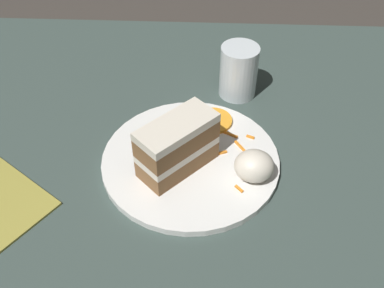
{
  "coord_description": "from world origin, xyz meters",
  "views": [
    {
      "loc": [
        -0.0,
        -0.46,
        0.56
      ],
      "look_at": [
        -0.03,
        0.04,
        0.08
      ],
      "focal_mm": 42.0,
      "sensor_mm": 36.0,
      "label": 1
    }
  ],
  "objects_px": {
    "plate": "(192,160)",
    "orange_garnish": "(215,121)",
    "cream_dollop": "(256,166)",
    "cake_slice": "(179,146)",
    "drinking_glass": "(240,74)"
  },
  "relations": [
    {
      "from": "plate",
      "to": "orange_garnish",
      "type": "distance_m",
      "value": 0.1
    },
    {
      "from": "plate",
      "to": "orange_garnish",
      "type": "height_order",
      "value": "orange_garnish"
    },
    {
      "from": "cream_dollop",
      "to": "cake_slice",
      "type": "bearing_deg",
      "value": 171.61
    },
    {
      "from": "cake_slice",
      "to": "orange_garnish",
      "type": "relative_size",
      "value": 1.95
    },
    {
      "from": "plate",
      "to": "cake_slice",
      "type": "height_order",
      "value": "cake_slice"
    },
    {
      "from": "plate",
      "to": "orange_garnish",
      "type": "bearing_deg",
      "value": 68.31
    },
    {
      "from": "plate",
      "to": "cream_dollop",
      "type": "xyz_separation_m",
      "value": [
        0.1,
        -0.04,
        0.03
      ]
    },
    {
      "from": "cream_dollop",
      "to": "drinking_glass",
      "type": "relative_size",
      "value": 0.61
    },
    {
      "from": "drinking_glass",
      "to": "plate",
      "type": "bearing_deg",
      "value": -112.83
    },
    {
      "from": "plate",
      "to": "drinking_glass",
      "type": "distance_m",
      "value": 0.21
    },
    {
      "from": "cake_slice",
      "to": "cream_dollop",
      "type": "relative_size",
      "value": 2.11
    },
    {
      "from": "orange_garnish",
      "to": "cake_slice",
      "type": "bearing_deg",
      "value": -116.88
    },
    {
      "from": "cake_slice",
      "to": "drinking_glass",
      "type": "xyz_separation_m",
      "value": [
        0.1,
        0.21,
        -0.01
      ]
    },
    {
      "from": "cake_slice",
      "to": "drinking_glass",
      "type": "relative_size",
      "value": 1.29
    },
    {
      "from": "cream_dollop",
      "to": "plate",
      "type": "bearing_deg",
      "value": 160.04
    }
  ]
}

